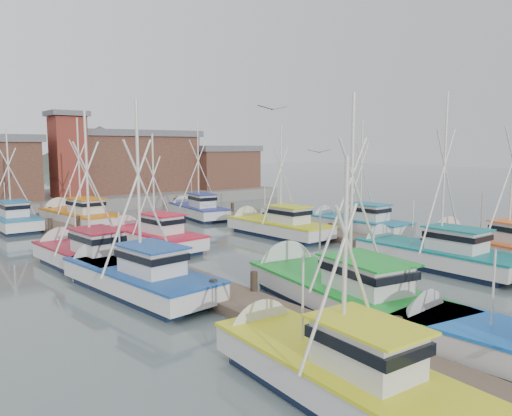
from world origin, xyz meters
TOP-DOWN VIEW (x-y plane):
  - ground at (0.00, 0.00)m, footprint 260.00×260.00m
  - dock_left at (-7.00, 4.04)m, footprint 2.30×46.00m
  - dock_right at (7.00, 4.04)m, footprint 2.30×46.00m
  - quay at (0.00, 37.00)m, footprint 44.00×16.00m
  - shed_center at (6.00, 37.00)m, footprint 14.84×9.54m
  - shed_right at (17.00, 34.00)m, footprint 8.48×6.36m
  - lookout_tower at (-2.00, 33.00)m, footprint 3.60×3.60m
  - boat_2 at (-9.38, -9.24)m, footprint 3.02×8.37m
  - boat_4 at (-3.97, -4.66)m, footprint 4.72×10.54m
  - boat_5 at (4.77, -3.14)m, footprint 3.90×9.12m
  - boat_6 at (-9.40, 2.26)m, footprint 3.80×9.38m
  - boat_7 at (9.51, -4.39)m, footprint 4.68×9.98m
  - boat_8 at (-4.47, 10.62)m, footprint 3.54×8.69m
  - boat_9 at (4.35, 8.90)m, footprint 3.44×9.02m
  - boat_10 at (-9.61, 7.54)m, footprint 3.65×9.04m
  - boat_11 at (9.67, 6.19)m, footprint 3.57×8.44m
  - boat_12 at (-4.84, 22.77)m, footprint 4.01×9.93m
  - boat_13 at (4.74, 20.02)m, footprint 3.62×8.52m
  - boat_14 at (-9.62, 24.00)m, footprint 3.47×8.64m
  - gull_near at (-3.68, -0.39)m, footprint 1.55×0.65m
  - gull_far at (1.93, 2.16)m, footprint 1.54×0.66m

SIDE VIEW (x-z plane):
  - ground at x=0.00m, z-range 0.00..0.00m
  - dock_left at x=-7.00m, z-range -0.54..0.96m
  - dock_right at x=7.00m, z-range -0.54..0.96m
  - quay at x=0.00m, z-range 0.00..1.20m
  - boat_2 at x=-9.38m, z-range -2.68..4.03m
  - boat_8 at x=-4.47m, z-range -3.18..4.54m
  - boat_9 at x=4.35m, z-range -3.57..4.93m
  - boat_4 at x=-3.97m, z-range -3.91..5.28m
  - boat_14 at x=-9.62m, z-range -3.52..4.88m
  - boat_11 at x=9.67m, z-range -3.74..5.10m
  - boat_12 at x=-4.84m, z-range -4.01..5.38m
  - boat_13 at x=4.74m, z-range -3.93..5.29m
  - boat_10 at x=-9.61m, z-range -3.75..5.12m
  - boat_6 at x=-9.40m, z-range -3.81..5.17m
  - boat_5 at x=4.77m, z-range -4.20..5.56m
  - boat_7 at x=9.51m, z-range -4.36..5.73m
  - shed_right at x=17.00m, z-range 1.24..6.44m
  - shed_center at x=6.00m, z-range 1.24..8.14m
  - lookout_tower at x=-2.00m, z-range 1.30..9.80m
  - gull_far at x=1.93m, z-range 5.88..6.12m
  - gull_near at x=-3.68m, z-range 7.86..8.10m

